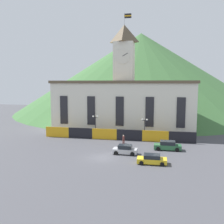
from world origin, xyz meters
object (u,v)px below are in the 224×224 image
(street_lamp_far_left, at_px, (95,122))
(street_lamp_center, at_px, (145,124))
(car_yellow_coupe, at_px, (152,159))
(car_silver_hatch, at_px, (125,150))
(pedestrian, at_px, (124,139))
(car_green_wagon, at_px, (168,146))

(street_lamp_far_left, relative_size, street_lamp_center, 1.08)
(car_yellow_coupe, relative_size, car_silver_hatch, 1.08)
(car_silver_hatch, relative_size, pedestrian, 2.40)
(car_silver_hatch, distance_m, pedestrian, 6.96)
(street_lamp_far_left, distance_m, car_green_wagon, 16.09)
(car_green_wagon, relative_size, car_silver_hatch, 1.17)
(street_lamp_far_left, xyz_separation_m, street_lamp_center, (10.14, 0.00, -0.23))
(street_lamp_center, xyz_separation_m, pedestrian, (-3.70, -3.37, -2.35))
(car_yellow_coupe, height_order, pedestrian, pedestrian)
(street_lamp_center, height_order, car_silver_hatch, street_lamp_center)
(car_yellow_coupe, height_order, car_green_wagon, car_green_wagon)
(street_lamp_far_left, distance_m, car_yellow_coupe, 18.97)
(car_green_wagon, height_order, car_silver_hatch, car_green_wagon)
(street_lamp_center, height_order, car_yellow_coupe, street_lamp_center)
(street_lamp_far_left, relative_size, car_silver_hatch, 1.20)
(street_lamp_center, relative_size, pedestrian, 2.67)
(car_silver_hatch, height_order, pedestrian, pedestrian)
(street_lamp_center, height_order, car_green_wagon, street_lamp_center)
(car_green_wagon, distance_m, pedestrian, 8.62)
(car_yellow_coupe, distance_m, car_silver_hatch, 6.01)
(street_lamp_far_left, bearing_deg, car_silver_hatch, -52.75)
(street_lamp_center, distance_m, car_green_wagon, 8.06)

